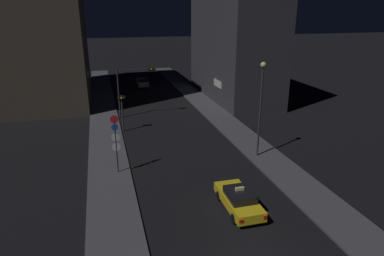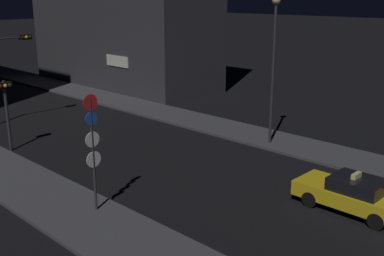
% 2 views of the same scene
% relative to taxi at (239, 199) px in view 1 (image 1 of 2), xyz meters
% --- Properties ---
extents(sidewalk_left, '(3.23, 62.44, 0.14)m').
position_rel_taxi_xyz_m(sidewalk_left, '(-7.76, 24.03, -0.66)').
color(sidewalk_left, '#424247').
rests_on(sidewalk_left, ground_plane).
extents(sidewalk_right, '(3.23, 62.44, 0.14)m').
position_rel_taxi_xyz_m(sidewalk_right, '(5.45, 24.03, -0.66)').
color(sidewalk_right, '#424247').
rests_on(sidewalk_right, ground_plane).
extents(building_facade_left, '(10.26, 20.57, 22.96)m').
position_rel_taxi_xyz_m(building_facade_left, '(-14.46, 33.56, 10.74)').
color(building_facade_left, '#473D33').
rests_on(building_facade_left, ground_plane).
extents(building_facade_right, '(7.21, 19.09, 16.18)m').
position_rel_taxi_xyz_m(building_facade_right, '(10.63, 27.88, 7.35)').
color(building_facade_right, '#333338').
rests_on(building_facade_right, ground_plane).
extents(taxi, '(1.84, 4.46, 1.62)m').
position_rel_taxi_xyz_m(taxi, '(0.00, 0.00, 0.00)').
color(taxi, yellow).
rests_on(taxi, ground_plane).
extents(far_car, '(1.98, 4.52, 1.42)m').
position_rel_taxi_xyz_m(far_car, '(-1.08, 38.30, -0.00)').
color(far_car, silver).
rests_on(far_car, ground_plane).
extents(traffic_light_overhead, '(4.37, 0.42, 5.85)m').
position_rel_taxi_xyz_m(traffic_light_overhead, '(-4.32, 21.67, 3.46)').
color(traffic_light_overhead, '#2D2D33').
rests_on(traffic_light_overhead, ground_plane).
extents(traffic_light_left_kerb, '(0.80, 0.42, 3.88)m').
position_rel_taxi_xyz_m(traffic_light_left_kerb, '(-5.89, 16.84, 2.04)').
color(traffic_light_left_kerb, '#2D2D33').
rests_on(traffic_light_left_kerb, ground_plane).
extents(sign_pole_left, '(0.64, 0.10, 4.61)m').
position_rel_taxi_xyz_m(sign_pole_left, '(-7.08, 7.17, 2.10)').
color(sign_pole_left, '#2D2D33').
rests_on(sign_pole_left, sidewalk_left).
extents(street_lamp_near_block, '(0.46, 0.46, 8.05)m').
position_rel_taxi_xyz_m(street_lamp_near_block, '(4.78, 7.22, 4.55)').
color(street_lamp_near_block, '#2D2D33').
rests_on(street_lamp_near_block, sidewalk_right).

